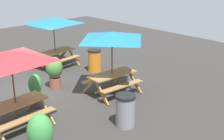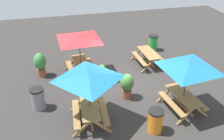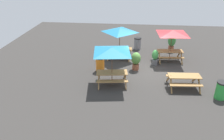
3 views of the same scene
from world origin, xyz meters
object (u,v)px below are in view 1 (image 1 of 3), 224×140
at_px(trash_bin_gray, 125,110).
at_px(potted_plant_1, 41,136).
at_px(picnic_table_0, 112,40).
at_px(picnic_table_3, 11,62).
at_px(trash_bin_orange, 94,60).
at_px(potted_plant_2, 36,90).
at_px(picnic_table_2, 53,24).
at_px(potted_plant_0, 54,71).

relative_size(trash_bin_gray, potted_plant_1, 0.75).
bearing_deg(picnic_table_0, trash_bin_gray, 59.38).
distance_m(picnic_table_3, trash_bin_orange, 5.49).
bearing_deg(trash_bin_gray, picnic_table_3, -42.61).
height_order(picnic_table_3, trash_bin_orange, picnic_table_3).
relative_size(potted_plant_1, potted_plant_2, 1.17).
height_order(trash_bin_orange, potted_plant_2, potted_plant_2).
height_order(picnic_table_2, potted_plant_2, picnic_table_2).
relative_size(picnic_table_0, trash_bin_orange, 2.38).
distance_m(picnic_table_0, potted_plant_1, 4.69).
distance_m(picnic_table_0, potted_plant_0, 2.59).
distance_m(picnic_table_0, trash_bin_orange, 2.97).
height_order(trash_bin_gray, potted_plant_1, potted_plant_1).
height_order(picnic_table_2, potted_plant_1, picnic_table_2).
bearing_deg(picnic_table_2, picnic_table_0, 80.27).
relative_size(picnic_table_0, trash_bin_gray, 2.38).
height_order(picnic_table_0, picnic_table_2, same).
bearing_deg(trash_bin_orange, trash_bin_gray, 60.27).
height_order(picnic_table_0, potted_plant_1, picnic_table_0).
xyz_separation_m(potted_plant_0, potted_plant_2, (1.33, 0.88, -0.14)).
relative_size(picnic_table_3, potted_plant_0, 2.32).
xyz_separation_m(picnic_table_2, potted_plant_1, (4.26, 5.85, -1.26)).
distance_m(potted_plant_1, potted_plant_2, 3.30).
bearing_deg(picnic_table_3, picnic_table_2, -138.92).
height_order(picnic_table_0, trash_bin_gray, picnic_table_0).
xyz_separation_m(trash_bin_gray, potted_plant_2, (1.19, -3.02, 0.06)).
bearing_deg(picnic_table_3, potted_plant_2, -146.01).
distance_m(picnic_table_2, trash_bin_gray, 6.33).
xyz_separation_m(trash_bin_orange, potted_plant_2, (3.66, 1.32, 0.06)).
bearing_deg(potted_plant_0, potted_plant_1, 52.95).
height_order(picnic_table_2, potted_plant_0, picnic_table_2).
height_order(picnic_table_0, potted_plant_0, picnic_table_0).
xyz_separation_m(picnic_table_2, trash_bin_gray, (1.53, 5.95, -1.49)).
xyz_separation_m(picnic_table_0, picnic_table_3, (3.69, -0.12, 0.00)).
height_order(picnic_table_2, trash_bin_gray, picnic_table_2).
bearing_deg(potted_plant_1, picnic_table_3, -101.14).
distance_m(picnic_table_0, potted_plant_2, 3.09).
bearing_deg(potted_plant_1, potted_plant_2, -117.84).
height_order(trash_bin_gray, potted_plant_0, potted_plant_0).
height_order(trash_bin_orange, potted_plant_1, potted_plant_1).
distance_m(picnic_table_3, potted_plant_2, 2.03).
height_order(potted_plant_1, potted_plant_2, potted_plant_1).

